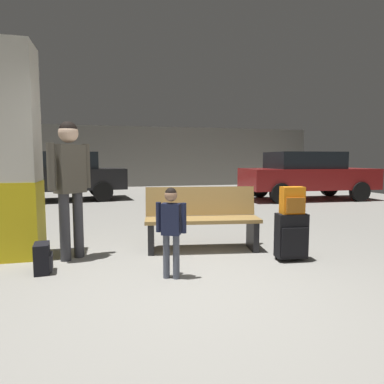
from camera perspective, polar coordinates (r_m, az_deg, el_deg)
name	(u,v)px	position (r m, az deg, el deg)	size (l,w,h in m)	color
ground_plane	(152,222)	(7.23, -6.76, -5.11)	(18.00, 18.00, 0.10)	gray
garage_back_wall	(129,157)	(15.93, -10.62, 5.92)	(18.00, 0.12, 2.80)	slate
structural_pillar	(15,154)	(4.90, -27.85, 5.76)	(0.57, 0.57, 2.74)	yellow
bench	(202,219)	(4.80, 1.70, -4.57)	(1.66, 0.74, 0.89)	#9E7A42
suitcase	(291,236)	(4.47, 16.51, -7.15)	(0.40, 0.26, 0.60)	black
backpack_bright	(292,201)	(4.40, 16.68, -1.41)	(0.29, 0.21, 0.34)	orange
child	(171,223)	(3.62, -3.59, -5.25)	(0.31, 0.25, 0.99)	#4C5160
adult	(70,175)	(4.54, -20.02, 2.71)	(0.48, 0.43, 1.76)	#38383D
backpack_dark_floor	(43,258)	(4.24, -24.01, -10.25)	(0.22, 0.30, 0.34)	black
parked_car_far	(58,175)	(11.23, -21.82, 2.74)	(4.29, 2.23, 1.51)	black
parked_car_side	(306,174)	(11.32, 18.82, 2.86)	(4.18, 1.95, 1.51)	maroon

